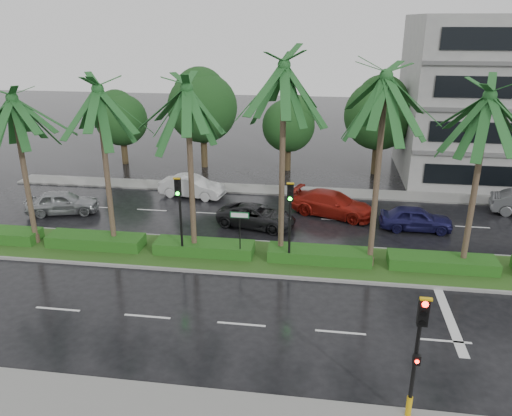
# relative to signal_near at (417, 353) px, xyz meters

# --- Properties ---
(ground) EXTENTS (120.00, 120.00, 0.00)m
(ground) POSITION_rel_signal_near_xyz_m (-6.00, 9.39, -2.50)
(ground) COLOR black
(ground) RESTS_ON ground
(far_sidewalk) EXTENTS (40.00, 2.00, 0.12)m
(far_sidewalk) POSITION_rel_signal_near_xyz_m (-6.00, 21.39, -2.44)
(far_sidewalk) COLOR gray
(far_sidewalk) RESTS_ON ground
(median) EXTENTS (36.00, 4.00, 0.15)m
(median) POSITION_rel_signal_near_xyz_m (-6.00, 10.39, -2.42)
(median) COLOR gray
(median) RESTS_ON ground
(hedge) EXTENTS (35.20, 1.40, 0.60)m
(hedge) POSITION_rel_signal_near_xyz_m (-6.00, 10.39, -2.05)
(hedge) COLOR #1E4B15
(hedge) RESTS_ON median
(lane_markings) EXTENTS (34.00, 13.06, 0.01)m
(lane_markings) POSITION_rel_signal_near_xyz_m (-2.96, 8.96, -2.50)
(lane_markings) COLOR silver
(lane_markings) RESTS_ON ground
(palm_row) EXTENTS (26.30, 4.20, 10.38)m
(palm_row) POSITION_rel_signal_near_xyz_m (-7.25, 10.41, 5.63)
(palm_row) COLOR #463B28
(palm_row) RESTS_ON median
(signal_near) EXTENTS (0.34, 0.45, 4.36)m
(signal_near) POSITION_rel_signal_near_xyz_m (0.00, 0.00, 0.00)
(signal_near) COLOR black
(signal_near) RESTS_ON near_sidewalk
(signal_median_left) EXTENTS (0.34, 0.42, 4.36)m
(signal_median_left) POSITION_rel_signal_near_xyz_m (-10.00, 9.69, 0.49)
(signal_median_left) COLOR black
(signal_median_left) RESTS_ON median
(signal_median_right) EXTENTS (0.34, 0.42, 4.36)m
(signal_median_right) POSITION_rel_signal_near_xyz_m (-4.50, 9.69, 0.49)
(signal_median_right) COLOR black
(signal_median_right) RESTS_ON median
(street_sign) EXTENTS (0.95, 0.09, 2.60)m
(street_sign) POSITION_rel_signal_near_xyz_m (-7.00, 9.87, -0.38)
(street_sign) COLOR black
(street_sign) RESTS_ON median
(bg_trees) EXTENTS (32.90, 5.65, 8.17)m
(bg_trees) POSITION_rel_signal_near_xyz_m (-4.46, 26.98, 2.35)
(bg_trees) COLOR #382A19
(bg_trees) RESTS_ON ground
(car_silver) EXTENTS (2.89, 4.74, 1.51)m
(car_silver) POSITION_rel_signal_near_xyz_m (-19.38, 15.07, -1.75)
(car_silver) COLOR #919497
(car_silver) RESTS_ON ground
(car_white) EXTENTS (2.33, 4.73, 1.49)m
(car_white) POSITION_rel_signal_near_xyz_m (-12.05, 19.35, -1.76)
(car_white) COLOR silver
(car_white) RESTS_ON ground
(car_darkgrey) EXTENTS (3.09, 5.04, 1.30)m
(car_darkgrey) POSITION_rel_signal_near_xyz_m (-6.84, 14.72, -1.85)
(car_darkgrey) COLOR black
(car_darkgrey) RESTS_ON ground
(car_red) EXTENTS (3.81, 5.68, 1.53)m
(car_red) POSITION_rel_signal_near_xyz_m (-2.34, 17.16, -1.74)
(car_red) COLOR maroon
(car_red) RESTS_ON ground
(car_blue) EXTENTS (1.70, 4.17, 1.42)m
(car_blue) POSITION_rel_signal_near_xyz_m (2.50, 15.51, -1.80)
(car_blue) COLOR #1A194C
(car_blue) RESTS_ON ground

